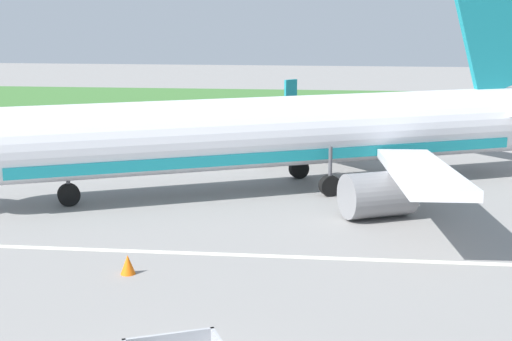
{
  "coord_description": "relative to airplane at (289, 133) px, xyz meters",
  "views": [
    {
      "loc": [
        4.06,
        -17.27,
        9.61
      ],
      "look_at": [
        0.51,
        14.13,
        2.8
      ],
      "focal_mm": 53.49,
      "sensor_mm": 36.0,
      "label": 1
    }
  ],
  "objects": [
    {
      "name": "traffic_cone_near_plane",
      "position": [
        -4.89,
        -14.06,
        -2.69
      ],
      "size": [
        0.56,
        0.56,
        0.73
      ],
      "primitive_type": "cone",
      "color": "orange",
      "rests_on": "ground"
    },
    {
      "name": "grass_strip",
      "position": [
        -1.3,
        35.35,
        -3.02
      ],
      "size": [
        220.0,
        28.0,
        0.06
      ],
      "primitive_type": "cube",
      "color": "#3D7033",
      "rests_on": "ground"
    },
    {
      "name": "apron_stripe",
      "position": [
        -1.3,
        -11.44,
        -3.05
      ],
      "size": [
        120.0,
        0.36,
        0.01
      ],
      "primitive_type": "cube",
      "color": "silver",
      "rests_on": "ground"
    },
    {
      "name": "airplane",
      "position": [
        0.0,
        0.0,
        0.0
      ],
      "size": [
        35.58,
        29.21,
        11.34
      ],
      "color": "silver",
      "rests_on": "ground"
    }
  ]
}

